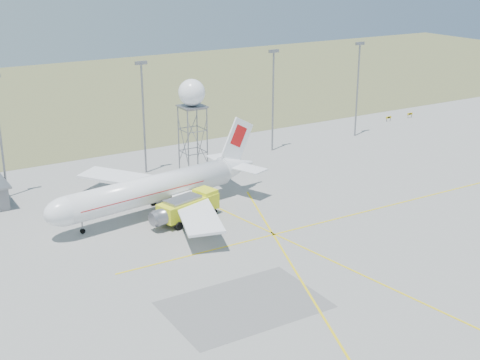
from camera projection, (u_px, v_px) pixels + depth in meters
ground at (466, 316)px, 74.86m from camera, size 400.00×400.00×0.00m
grass_strip at (73, 96)px, 188.13m from camera, size 400.00×120.00×0.03m
mast_b at (143, 108)px, 119.44m from camera, size 2.20×0.50×20.50m
mast_c at (273, 92)px, 133.15m from camera, size 2.20×0.50×20.50m
mast_d at (358, 82)px, 143.92m from camera, size 2.20×0.50×20.50m
taxi_sign_near at (389, 118)px, 160.04m from camera, size 1.60×0.17×1.20m
taxi_sign_far at (410, 114)px, 163.47m from camera, size 1.60×0.17×1.20m
airliner_main at (154, 189)px, 102.87m from camera, size 37.89×36.52×12.91m
radar_tower at (192, 121)px, 119.96m from camera, size 4.80×4.80×17.39m
fire_truck at (190, 208)px, 101.09m from camera, size 10.55×6.13×4.01m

